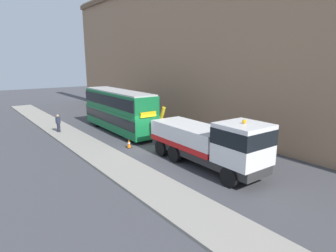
# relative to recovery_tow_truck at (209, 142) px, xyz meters

# --- Properties ---
(ground_plane) EXTENTS (120.00, 120.00, 0.00)m
(ground_plane) POSITION_rel_recovery_tow_truck_xyz_m (-5.93, -0.41, -1.76)
(ground_plane) COLOR #424247
(near_kerb) EXTENTS (60.00, 2.80, 0.15)m
(near_kerb) POSITION_rel_recovery_tow_truck_xyz_m (-5.93, -4.61, -1.68)
(near_kerb) COLOR gray
(near_kerb) RESTS_ON ground_plane
(building_facade) EXTENTS (60.00, 1.50, 16.00)m
(building_facade) POSITION_rel_recovery_tow_truck_xyz_m (-5.93, 6.74, 6.31)
(building_facade) COLOR #9E7A5B
(building_facade) RESTS_ON ground_plane
(recovery_tow_truck) EXTENTS (10.17, 2.84, 3.67)m
(recovery_tow_truck) POSITION_rel_recovery_tow_truck_xyz_m (0.00, 0.00, 0.00)
(recovery_tow_truck) COLOR #2D2D2D
(recovery_tow_truck) RESTS_ON ground_plane
(double_decker_bus) EXTENTS (11.09, 2.80, 4.06)m
(double_decker_bus) POSITION_rel_recovery_tow_truck_xyz_m (-12.37, 0.01, 0.47)
(double_decker_bus) COLOR #146B38
(double_decker_bus) RESTS_ON ground_plane
(pedestrian_onlooker) EXTENTS (0.42, 0.48, 1.71)m
(pedestrian_onlooker) POSITION_rel_recovery_tow_truck_xyz_m (-15.11, -5.04, -0.77)
(pedestrian_onlooker) COLOR #232333
(pedestrian_onlooker) RESTS_ON near_kerb
(traffic_cone_near_bus) EXTENTS (0.36, 0.36, 0.72)m
(traffic_cone_near_bus) POSITION_rel_recovery_tow_truck_xyz_m (-6.93, -1.98, -1.42)
(traffic_cone_near_bus) COLOR orange
(traffic_cone_near_bus) RESTS_ON ground_plane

